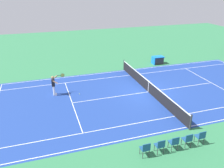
{
  "coord_description": "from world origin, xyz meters",
  "views": [
    {
      "loc": [
        8.34,
        15.85,
        8.33
      ],
      "look_at": [
        3.02,
        -0.55,
        0.9
      ],
      "focal_mm": 37.23,
      "sensor_mm": 36.0,
      "label": 1
    }
  ],
  "objects_px": {
    "tennis_ball": "(79,94)",
    "spectator_chair_4": "(145,148)",
    "tennis_player_near": "(54,84)",
    "spectator_chair_1": "(188,139)",
    "spectator_chair_0": "(201,136)",
    "equipment_cart_tarped": "(158,60)",
    "spectator_chair_2": "(174,142)",
    "spectator_chair_3": "(160,145)",
    "tennis_net": "(149,87)"
  },
  "relations": [
    {
      "from": "tennis_ball",
      "to": "spectator_chair_4",
      "type": "relative_size",
      "value": 0.08
    },
    {
      "from": "tennis_player_near",
      "to": "spectator_chair_1",
      "type": "height_order",
      "value": "tennis_player_near"
    },
    {
      "from": "spectator_chair_0",
      "to": "equipment_cart_tarped",
      "type": "relative_size",
      "value": 0.7
    },
    {
      "from": "tennis_player_near",
      "to": "spectator_chair_0",
      "type": "xyz_separation_m",
      "value": [
        -7.21,
        9.01,
        -0.41
      ]
    },
    {
      "from": "spectator_chair_2",
      "to": "equipment_cart_tarped",
      "type": "bearing_deg",
      "value": -114.94
    },
    {
      "from": "tennis_player_near",
      "to": "spectator_chair_4",
      "type": "distance_m",
      "value": 9.79
    },
    {
      "from": "tennis_player_near",
      "to": "spectator_chair_2",
      "type": "relative_size",
      "value": 1.93
    },
    {
      "from": "spectator_chair_2",
      "to": "spectator_chair_3",
      "type": "relative_size",
      "value": 1.0
    },
    {
      "from": "tennis_net",
      "to": "spectator_chair_3",
      "type": "xyz_separation_m",
      "value": [
        2.86,
        7.16,
        0.03
      ]
    },
    {
      "from": "tennis_net",
      "to": "spectator_chair_1",
      "type": "height_order",
      "value": "tennis_net"
    },
    {
      "from": "spectator_chair_4",
      "to": "spectator_chair_2",
      "type": "bearing_deg",
      "value": 180.0
    },
    {
      "from": "spectator_chair_2",
      "to": "spectator_chair_3",
      "type": "bearing_deg",
      "value": 0.0
    },
    {
      "from": "tennis_player_near",
      "to": "equipment_cart_tarped",
      "type": "relative_size",
      "value": 1.36
    },
    {
      "from": "tennis_net",
      "to": "spectator_chair_0",
      "type": "xyz_separation_m",
      "value": [
        0.31,
        7.16,
        0.03
      ]
    },
    {
      "from": "spectator_chair_2",
      "to": "spectator_chair_3",
      "type": "height_order",
      "value": "same"
    },
    {
      "from": "tennis_player_near",
      "to": "tennis_ball",
      "type": "relative_size",
      "value": 25.71
    },
    {
      "from": "tennis_ball",
      "to": "spectator_chair_0",
      "type": "distance_m",
      "value": 10.01
    },
    {
      "from": "spectator_chair_3",
      "to": "spectator_chair_0",
      "type": "bearing_deg",
      "value": 180.0
    },
    {
      "from": "spectator_chair_1",
      "to": "tennis_player_near",
      "type": "bearing_deg",
      "value": -54.76
    },
    {
      "from": "spectator_chair_3",
      "to": "tennis_net",
      "type": "bearing_deg",
      "value": -111.74
    },
    {
      "from": "spectator_chair_3",
      "to": "equipment_cart_tarped",
      "type": "distance_m",
      "value": 15.44
    },
    {
      "from": "spectator_chair_1",
      "to": "equipment_cart_tarped",
      "type": "relative_size",
      "value": 0.7
    },
    {
      "from": "tennis_ball",
      "to": "equipment_cart_tarped",
      "type": "height_order",
      "value": "equipment_cart_tarped"
    },
    {
      "from": "spectator_chair_2",
      "to": "spectator_chair_4",
      "type": "bearing_deg",
      "value": 0.0
    },
    {
      "from": "tennis_net",
      "to": "tennis_player_near",
      "type": "bearing_deg",
      "value": -13.78
    },
    {
      "from": "tennis_ball",
      "to": "spectator_chair_1",
      "type": "height_order",
      "value": "spectator_chair_1"
    },
    {
      "from": "spectator_chair_3",
      "to": "tennis_player_near",
      "type": "bearing_deg",
      "value": -62.61
    },
    {
      "from": "spectator_chair_0",
      "to": "tennis_player_near",
      "type": "bearing_deg",
      "value": -51.32
    },
    {
      "from": "tennis_net",
      "to": "spectator_chair_2",
      "type": "distance_m",
      "value": 7.44
    },
    {
      "from": "tennis_net",
      "to": "spectator_chair_0",
      "type": "height_order",
      "value": "tennis_net"
    },
    {
      "from": "spectator_chair_1",
      "to": "equipment_cart_tarped",
      "type": "height_order",
      "value": "spectator_chair_1"
    },
    {
      "from": "tennis_player_near",
      "to": "tennis_ball",
      "type": "xyz_separation_m",
      "value": [
        -1.93,
        0.51,
        -0.9
      ]
    },
    {
      "from": "tennis_player_near",
      "to": "spectator_chair_0",
      "type": "bearing_deg",
      "value": 128.68
    },
    {
      "from": "tennis_ball",
      "to": "spectator_chair_3",
      "type": "relative_size",
      "value": 0.08
    },
    {
      "from": "spectator_chair_4",
      "to": "tennis_player_near",
      "type": "bearing_deg",
      "value": -67.03
    },
    {
      "from": "tennis_net",
      "to": "equipment_cart_tarped",
      "type": "xyz_separation_m",
      "value": [
        -4.34,
        -6.5,
        -0.05
      ]
    },
    {
      "from": "spectator_chair_1",
      "to": "spectator_chair_2",
      "type": "height_order",
      "value": "same"
    },
    {
      "from": "tennis_player_near",
      "to": "spectator_chair_3",
      "type": "xyz_separation_m",
      "value": [
        -4.67,
        9.01,
        -0.41
      ]
    },
    {
      "from": "spectator_chair_0",
      "to": "spectator_chair_1",
      "type": "bearing_deg",
      "value": 0.0
    },
    {
      "from": "spectator_chair_3",
      "to": "spectator_chair_4",
      "type": "distance_m",
      "value": 0.85
    },
    {
      "from": "tennis_ball",
      "to": "equipment_cart_tarped",
      "type": "xyz_separation_m",
      "value": [
        -9.93,
        -5.17,
        0.4
      ]
    },
    {
      "from": "spectator_chair_3",
      "to": "spectator_chair_4",
      "type": "height_order",
      "value": "same"
    },
    {
      "from": "spectator_chair_4",
      "to": "equipment_cart_tarped",
      "type": "distance_m",
      "value": 15.86
    },
    {
      "from": "spectator_chair_3",
      "to": "spectator_chair_4",
      "type": "bearing_deg",
      "value": 0.0
    },
    {
      "from": "spectator_chair_0",
      "to": "spectator_chair_1",
      "type": "height_order",
      "value": "same"
    },
    {
      "from": "tennis_net",
      "to": "tennis_ball",
      "type": "bearing_deg",
      "value": -13.4
    },
    {
      "from": "tennis_net",
      "to": "spectator_chair_1",
      "type": "relative_size",
      "value": 13.3
    },
    {
      "from": "tennis_ball",
      "to": "spectator_chair_4",
      "type": "bearing_deg",
      "value": 102.51
    },
    {
      "from": "spectator_chair_0",
      "to": "spectator_chair_1",
      "type": "relative_size",
      "value": 1.0
    },
    {
      "from": "tennis_net",
      "to": "spectator_chair_1",
      "type": "xyz_separation_m",
      "value": [
        1.16,
        7.16,
        0.03
      ]
    }
  ]
}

